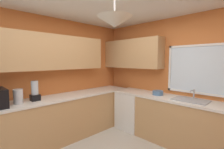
{
  "coord_description": "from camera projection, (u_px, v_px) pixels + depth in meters",
  "views": [
    {
      "loc": [
        1.43,
        -1.46,
        1.64
      ],
      "look_at": [
        -0.63,
        0.58,
        1.38
      ],
      "focal_mm": 25.61,
      "sensor_mm": 36.0,
      "label": 1
    }
  ],
  "objects": [
    {
      "name": "room_shell",
      "position": [
        118.0,
        55.0,
        2.62
      ],
      "size": [
        3.89,
        3.87,
        2.6
      ],
      "color": "#D17238",
      "rests_on": "ground_plane"
    },
    {
      "name": "blender_appliance",
      "position": [
        35.0,
        92.0,
        2.88
      ],
      "size": [
        0.15,
        0.15,
        0.36
      ],
      "color": "black",
      "rests_on": "counter_run_left"
    },
    {
      "name": "counter_run_back",
      "position": [
        179.0,
        122.0,
        3.09
      ],
      "size": [
        2.98,
        0.65,
        0.91
      ],
      "color": "tan",
      "rests_on": "ground_plane"
    },
    {
      "name": "dishwasher",
      "position": [
        132.0,
        110.0,
        3.87
      ],
      "size": [
        0.6,
        0.6,
        0.87
      ],
      "primitive_type": "cube",
      "color": "white",
      "rests_on": "ground_plane"
    },
    {
      "name": "bowl",
      "position": [
        158.0,
        93.0,
        3.37
      ],
      "size": [
        0.22,
        0.22,
        0.09
      ],
      "primitive_type": "cylinder",
      "color": "#4C7099",
      "rests_on": "counter_run_back"
    },
    {
      "name": "counter_run_left",
      "position": [
        59.0,
        118.0,
        3.26
      ],
      "size": [
        0.65,
        3.48,
        0.91
      ],
      "color": "tan",
      "rests_on": "ground_plane"
    },
    {
      "name": "sink_assembly",
      "position": [
        191.0,
        100.0,
        2.91
      ],
      "size": [
        0.59,
        0.4,
        0.19
      ],
      "color": "#9EA0A5",
      "rests_on": "counter_run_back"
    },
    {
      "name": "kettle",
      "position": [
        18.0,
        96.0,
        2.68
      ],
      "size": [
        0.15,
        0.15,
        0.25
      ],
      "primitive_type": "cylinder",
      "color": "#B7B7BC",
      "rests_on": "counter_run_left"
    }
  ]
}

